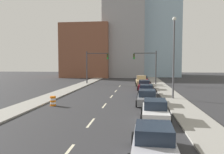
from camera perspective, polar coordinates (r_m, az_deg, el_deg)
sidewalk_left at (r=50.30m, az=-5.53°, el=-1.08°), size 2.63×94.70×0.14m
sidewalk_right at (r=49.33m, az=11.55°, el=-1.23°), size 2.63×94.70×0.14m
lane_stripe_at_8m at (r=10.90m, az=-11.87°, el=-19.07°), size 0.16×2.40×0.01m
lane_stripe_at_13m at (r=15.76m, az=-5.56°, el=-11.80°), size 0.16×2.40×0.01m
lane_stripe_at_19m at (r=21.74m, az=-2.03°, el=-7.48°), size 0.16×2.40×0.01m
lane_stripe_at_25m at (r=27.62m, az=-0.12°, el=-5.09°), size 0.16×2.40×0.01m
lane_stripe_at_31m at (r=32.88m, az=1.00°, el=-3.68°), size 0.16×2.40×0.01m
lane_stripe_at_38m at (r=40.06m, az=2.04°, el=-2.37°), size 0.16×2.40×0.01m
building_brick_left at (r=69.02m, az=-6.04°, el=6.59°), size 14.00×16.00×15.54m
building_office_center at (r=72.26m, az=3.42°, el=12.70°), size 12.00×20.00×31.16m
building_glass_right at (r=76.01m, az=11.56°, el=10.32°), size 13.00×20.00×26.25m
traffic_signal_left at (r=44.10m, az=-5.01°, el=3.69°), size 4.54×0.35×6.55m
traffic_signal_right at (r=43.23m, az=9.75°, el=3.66°), size 4.54×0.35×6.55m
traffic_barrel at (r=22.35m, az=-15.17°, el=-6.07°), size 0.56×0.56×0.95m
street_lamp at (r=26.04m, az=15.83°, el=6.15°), size 0.44×0.44×9.43m
sedan_silver at (r=10.23m, az=10.88°, el=-16.54°), size 2.23×4.43×1.48m
sedan_white at (r=16.59m, az=11.15°, el=-8.62°), size 2.20×4.55×1.51m
sedan_gray at (r=22.45m, az=9.14°, el=-5.40°), size 2.28×4.70×1.50m
sedan_navy at (r=28.31m, az=8.91°, el=-3.59°), size 2.16×4.53×1.45m
sedan_maroon at (r=34.98m, az=8.45°, el=-2.15°), size 2.29×4.86×1.51m
pickup_truck_tan at (r=41.69m, az=7.69°, el=-1.13°), size 2.37×5.80×1.83m
sedan_red at (r=48.34m, az=8.16°, el=-0.61°), size 2.17×4.74×1.40m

